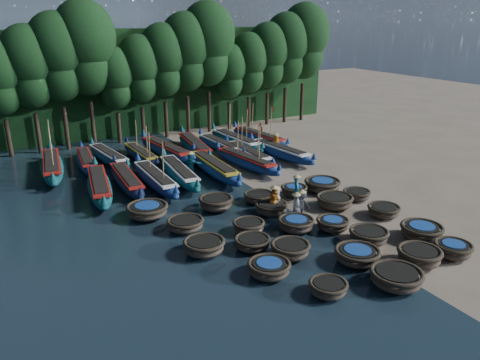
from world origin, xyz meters
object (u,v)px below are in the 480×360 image
coracle_10 (204,246)px  long_boat_7 (248,154)px  coracle_24 (322,185)px  long_boat_6 (246,161)px  coracle_3 (419,256)px  long_boat_15 (221,145)px  coracle_13 (333,224)px  long_boat_9 (52,166)px  fisherman_5 (191,164)px  coracle_19 (357,194)px  long_boat_12 (141,154)px  coracle_8 (369,235)px  coracle_7 (357,255)px  coracle_21 (216,203)px  long_boat_16 (236,141)px  coracle_1 (328,288)px  long_boat_5 (214,167)px  coracle_17 (271,208)px  fisherman_6 (276,143)px  long_boat_8 (280,151)px  coracle_16 (249,226)px  fisherman_4 (296,207)px  coracle_11 (252,243)px  long_boat_10 (86,161)px  long_boat_11 (109,156)px  coracle_6 (290,249)px  fisherman_3 (301,205)px  coracle_12 (296,224)px  long_boat_2 (127,180)px  coracle_9 (422,231)px  long_boat_17 (259,137)px  long_boat_3 (155,179)px  long_boat_1 (99,186)px  fisherman_1 (297,188)px  fisherman_2 (274,199)px  coracle_14 (384,210)px  coracle_2 (396,277)px  coracle_18 (335,201)px  coracle_15 (185,224)px  coracle_4 (453,249)px  coracle_22 (259,197)px  fisherman_0 (276,199)px  coracle_20 (147,210)px  long_boat_4 (179,173)px

coracle_10 → long_boat_7: (9.84, 12.61, 0.10)m
coracle_24 → long_boat_6: 7.19m
coracle_3 → long_boat_15: bearing=87.8°
coracle_13 → long_boat_9: size_ratio=0.20×
long_boat_15 → fisherman_5: size_ratio=4.09×
coracle_19 → long_boat_9: 22.01m
long_boat_7 → long_boat_12: bearing=150.9°
coracle_8 → coracle_7: bearing=-146.7°
coracle_21 → long_boat_16: size_ratio=0.29×
coracle_1 → long_boat_5: bearing=80.1°
coracle_7 → coracle_17: size_ratio=1.21×
fisherman_6 → long_boat_8: bearing=-46.4°
coracle_10 → coracle_16: bearing=17.8°
coracle_21 → fisherman_4: 4.96m
coracle_11 → long_boat_10: long_boat_10 is taller
long_boat_9 → long_boat_11: (4.38, 0.75, -0.08)m
coracle_6 → fisherman_3: fisherman_3 is taller
coracle_12 → long_boat_2: (-6.05, 11.29, 0.12)m
coracle_9 → coracle_10: 11.42m
long_boat_9 → long_boat_16: bearing=7.0°
long_boat_17 → fisherman_6: bearing=-103.8°
long_boat_3 → long_boat_15: 9.79m
coracle_6 → long_boat_1: size_ratio=0.27×
coracle_21 → long_boat_17: 16.06m
long_boat_10 → long_boat_12: 4.29m
long_boat_2 → fisherman_1: bearing=-39.2°
fisherman_1 → long_boat_17: bearing=8.2°
fisherman_2 → fisherman_5: size_ratio=0.97×
coracle_12 → coracle_14: bearing=-9.7°
coracle_14 → long_boat_11: 21.69m
coracle_2 → coracle_3: (2.37, 0.81, 0.03)m
coracle_18 → long_boat_6: bearing=94.4°
coracle_24 → long_boat_15: bearing=96.9°
coracle_7 → fisherman_6: fisherman_6 is taller
coracle_16 → long_boat_3: long_boat_3 is taller
coracle_24 → coracle_13: bearing=-123.5°
long_boat_7 → long_boat_1: bearing=-171.2°
long_boat_1 → fisherman_1: size_ratio=4.40×
coracle_15 → long_boat_9: long_boat_9 is taller
long_boat_2 → long_boat_7: 10.47m
coracle_4 → coracle_22: size_ratio=0.98×
long_boat_2 → fisherman_0: fisherman_0 is taller
coracle_8 → coracle_20: 12.46m
coracle_8 → fisherman_2: 6.06m
fisherman_3 → long_boat_15: bearing=85.2°
coracle_16 → long_boat_1: long_boat_1 is taller
long_boat_3 → long_boat_4: size_ratio=1.00×
long_boat_8 → fisherman_4: 12.77m
coracle_7 → coracle_24: coracle_24 is taller
coracle_18 → coracle_19: bearing=9.1°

